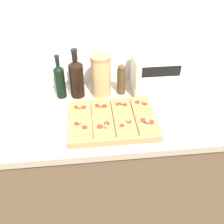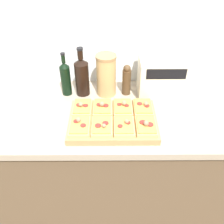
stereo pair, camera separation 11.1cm
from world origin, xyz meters
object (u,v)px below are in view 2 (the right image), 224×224
(cutting_board, at_px, (112,121))
(toaster_oven, at_px, (162,77))
(grain_jar_tall, at_px, (106,75))
(pepper_mill, at_px, (126,80))
(wine_bottle, at_px, (81,76))
(olive_oil_bottle, at_px, (65,78))

(cutting_board, relative_size, toaster_oven, 1.52)
(cutting_board, bearing_deg, grain_jar_tall, 97.20)
(pepper_mill, bearing_deg, grain_jar_tall, 180.00)
(wine_bottle, bearing_deg, toaster_oven, -0.10)
(grain_jar_tall, bearing_deg, cutting_board, -82.80)
(cutting_board, relative_size, wine_bottle, 1.53)
(wine_bottle, bearing_deg, cutting_board, -58.18)
(wine_bottle, relative_size, grain_jar_tall, 1.18)
(pepper_mill, xyz_separation_m, toaster_oven, (0.21, -0.00, 0.02))
(olive_oil_bottle, bearing_deg, grain_jar_tall, 0.00)
(wine_bottle, distance_m, pepper_mill, 0.27)
(cutting_board, xyz_separation_m, pepper_mill, (0.08, 0.29, 0.08))
(grain_jar_tall, bearing_deg, pepper_mill, -0.00)
(olive_oil_bottle, height_order, toaster_oven, olive_oil_bottle)
(cutting_board, bearing_deg, pepper_mill, 73.82)
(grain_jar_tall, relative_size, toaster_oven, 0.85)
(cutting_board, bearing_deg, olive_oil_bottle, 133.75)
(wine_bottle, relative_size, pepper_mill, 1.55)
(cutting_board, relative_size, pepper_mill, 2.37)
(olive_oil_bottle, distance_m, toaster_oven, 0.57)
(olive_oil_bottle, bearing_deg, toaster_oven, -0.08)
(wine_bottle, relative_size, toaster_oven, 0.99)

